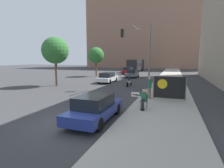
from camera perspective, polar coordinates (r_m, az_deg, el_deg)
name	(u,v)px	position (r m, az deg, el deg)	size (l,w,h in m)	color
ground_plane	(80,122)	(9.32, -10.33, -12.00)	(160.00, 160.00, 0.00)	#38383A
sidewalk_curb	(169,85)	(22.78, 18.01, -0.19)	(4.11, 90.00, 0.14)	#A8A399
building_backdrop_far	(158,31)	(68.82, 14.65, 16.51)	(52.00, 12.00, 27.20)	#936B56
seated_protester	(143,98)	(10.99, 10.20, -4.61)	(0.99, 0.77, 1.22)	#474C56
jogger_on_sidewalk	(149,87)	(13.97, 12.09, -1.12)	(0.34, 0.34, 1.68)	#756651
protest_banner	(169,87)	(13.88, 18.12, -1.08)	(2.40, 0.06, 1.77)	slate
traffic_light_pole	(140,47)	(18.43, 9.04, 11.98)	(3.13, 2.90, 6.48)	slate
parked_car_curbside	(95,107)	(9.21, -5.53, -7.64)	(1.72, 4.22, 1.37)	navy
car_on_road_nearest	(107,78)	(24.08, -1.51, 2.13)	(1.76, 4.21, 1.38)	silver
car_on_road_midblock	(132,73)	(31.12, 6.70, 3.49)	(1.74, 4.40, 1.47)	#565B60
car_on_road_distant	(128,71)	(38.49, 5.33, 4.40)	(1.85, 4.50, 1.51)	maroon
city_bus_on_road	(136,65)	(46.36, 7.85, 6.27)	(2.60, 10.12, 3.11)	#232328
motorcycle_on_road	(129,82)	(20.97, 5.64, 0.75)	(0.28, 2.25, 1.20)	white
street_tree_near_curb	(55,51)	(22.06, -18.04, 10.35)	(3.16, 3.16, 5.81)	brown
street_tree_midblock	(96,55)	(33.16, -5.24, 9.29)	(2.97, 2.97, 5.42)	brown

